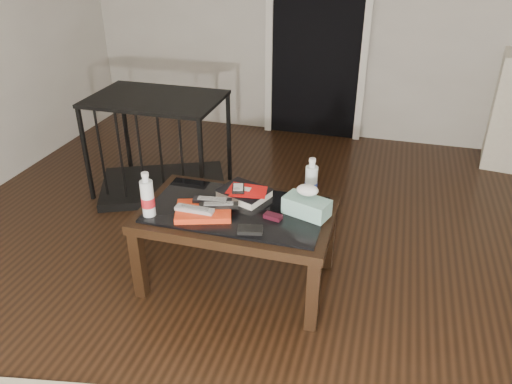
{
  "coord_description": "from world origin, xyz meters",
  "views": [
    {
      "loc": [
        0.29,
        -1.94,
        1.78
      ],
      "look_at": [
        -0.32,
        0.22,
        0.55
      ],
      "focal_mm": 35.0,
      "sensor_mm": 36.0,
      "label": 1
    }
  ],
  "objects_px": {
    "coffee_table": "(237,219)",
    "water_bottle_right": "(311,179)",
    "water_bottle_left": "(147,194)",
    "pet_crate": "(161,161)",
    "tissue_box": "(307,207)",
    "textbook": "(244,193)"
  },
  "relations": [
    {
      "from": "water_bottle_left",
      "to": "tissue_box",
      "type": "height_order",
      "value": "water_bottle_left"
    },
    {
      "from": "water_bottle_right",
      "to": "pet_crate",
      "type": "bearing_deg",
      "value": 150.86
    },
    {
      "from": "water_bottle_right",
      "to": "textbook",
      "type": "bearing_deg",
      "value": -167.52
    },
    {
      "from": "coffee_table",
      "to": "pet_crate",
      "type": "distance_m",
      "value": 1.25
    },
    {
      "from": "textbook",
      "to": "water_bottle_right",
      "type": "height_order",
      "value": "water_bottle_right"
    },
    {
      "from": "textbook",
      "to": "tissue_box",
      "type": "bearing_deg",
      "value": 7.15
    },
    {
      "from": "water_bottle_left",
      "to": "water_bottle_right",
      "type": "relative_size",
      "value": 1.0
    },
    {
      "from": "coffee_table",
      "to": "water_bottle_left",
      "type": "relative_size",
      "value": 4.2
    },
    {
      "from": "tissue_box",
      "to": "water_bottle_right",
      "type": "bearing_deg",
      "value": 111.72
    },
    {
      "from": "textbook",
      "to": "water_bottle_left",
      "type": "distance_m",
      "value": 0.52
    },
    {
      "from": "water_bottle_right",
      "to": "tissue_box",
      "type": "bearing_deg",
      "value": -86.78
    },
    {
      "from": "pet_crate",
      "to": "water_bottle_right",
      "type": "relative_size",
      "value": 4.48
    },
    {
      "from": "coffee_table",
      "to": "textbook",
      "type": "bearing_deg",
      "value": 89.36
    },
    {
      "from": "coffee_table",
      "to": "textbook",
      "type": "relative_size",
      "value": 4.0
    },
    {
      "from": "pet_crate",
      "to": "water_bottle_right",
      "type": "height_order",
      "value": "pet_crate"
    },
    {
      "from": "coffee_table",
      "to": "water_bottle_left",
      "type": "distance_m",
      "value": 0.48
    },
    {
      "from": "pet_crate",
      "to": "water_bottle_left",
      "type": "xyz_separation_m",
      "value": [
        0.46,
        -1.06,
        0.35
      ]
    },
    {
      "from": "coffee_table",
      "to": "tissue_box",
      "type": "height_order",
      "value": "tissue_box"
    },
    {
      "from": "coffee_table",
      "to": "water_bottle_right",
      "type": "xyz_separation_m",
      "value": [
        0.35,
        0.21,
        0.18
      ]
    },
    {
      "from": "pet_crate",
      "to": "water_bottle_right",
      "type": "distance_m",
      "value": 1.43
    },
    {
      "from": "textbook",
      "to": "water_bottle_right",
      "type": "relative_size",
      "value": 1.05
    },
    {
      "from": "pet_crate",
      "to": "water_bottle_left",
      "type": "bearing_deg",
      "value": -90.9
    }
  ]
}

